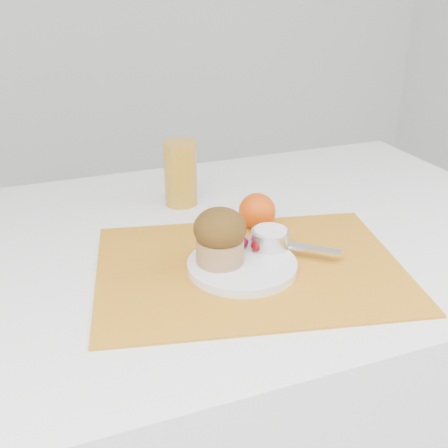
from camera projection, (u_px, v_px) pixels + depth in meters
name	position (u px, v px, depth m)	size (l,w,h in m)	color
table	(234.00, 393.00, 1.19)	(1.20, 0.80, 0.75)	white
placemat	(250.00, 267.00, 0.91)	(0.49, 0.36, 0.00)	orange
plate	(242.00, 266.00, 0.90)	(0.18, 0.18, 0.01)	white
ramekin	(270.00, 239.00, 0.94)	(0.06, 0.06, 0.03)	silver
cream	(270.00, 231.00, 0.93)	(0.06, 0.06, 0.01)	white
raspberry_near	(242.00, 242.00, 0.94)	(0.02, 0.02, 0.02)	#570218
raspberry_far	(257.00, 245.00, 0.92)	(0.02, 0.02, 0.02)	#5F0208
butter_knife	(276.00, 243.00, 0.95)	(0.22, 0.02, 0.01)	white
orange	(257.00, 211.00, 1.04)	(0.07, 0.07, 0.07)	#E34D08
juice_glass	(181.00, 173.00, 1.13)	(0.07, 0.07, 0.13)	#C08924
muffin	(220.00, 236.00, 0.88)	(0.09, 0.09, 0.09)	tan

